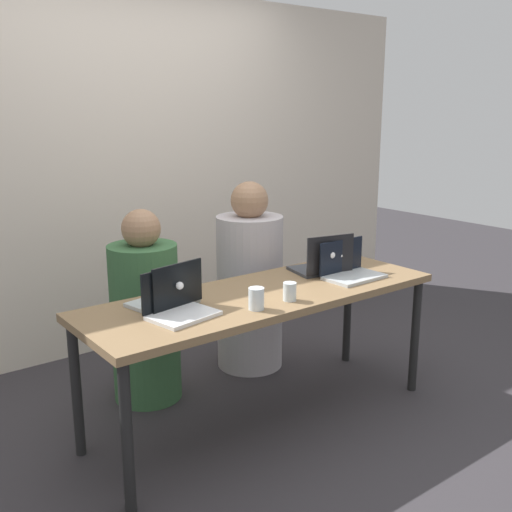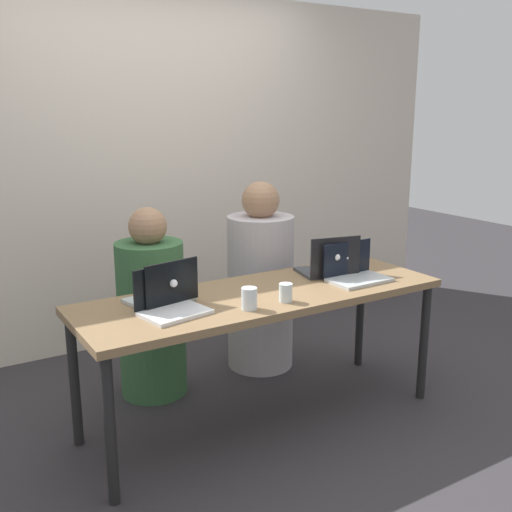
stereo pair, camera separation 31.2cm
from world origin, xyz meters
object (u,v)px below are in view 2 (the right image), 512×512
person_on_left (151,313)px  laptop_front_right (355,272)px  laptop_back_right (329,266)px  water_glass_left (249,300)px  person_on_right (260,286)px  laptop_front_left (170,303)px  water_glass_center (286,294)px  laptop_back_left (164,294)px

person_on_left → laptop_front_right: (0.93, -0.70, 0.28)m
laptop_back_right → water_glass_left: laptop_back_right is taller
person_on_left → laptop_back_right: size_ratio=3.23×
person_on_right → laptop_front_left: bearing=38.7°
water_glass_center → person_on_left: bearing=115.7°
person_on_right → laptop_front_right: (0.18, -0.70, 0.23)m
water_glass_center → laptop_back_left: bearing=151.1°
laptop_back_right → laptop_back_left: size_ratio=1.03×
laptop_back_right → laptop_back_left: bearing=10.9°
laptop_back_right → laptop_front_left: 1.05m
laptop_back_right → person_on_right: bearing=-65.2°
water_glass_left → laptop_back_right: bearing=21.7°
water_glass_left → person_on_right: bearing=54.9°
laptop_front_left → laptop_back_left: (0.03, 0.14, 0.00)m
laptop_back_left → water_glass_left: size_ratio=3.19×
laptop_back_right → laptop_front_right: bearing=121.2°
person_on_right → laptop_back_left: (-0.89, -0.52, 0.24)m
laptop_front_right → person_on_left: bearing=141.9°
person_on_right → water_glass_left: 1.03m
person_on_left → laptop_front_left: 0.74m
person_on_right → laptop_back_left: 1.06m
person_on_right → water_glass_left: (-0.57, -0.82, 0.23)m
person_on_left → laptop_back_right: 1.07m
water_glass_left → laptop_front_right: bearing=8.8°
laptop_back_right → laptop_back_left: (-1.01, 0.02, -0.00)m
laptop_back_right → water_glass_center: size_ratio=3.77×
person_on_right → laptop_front_left: person_on_right is taller
person_on_left → laptop_front_right: size_ratio=3.29×
person_on_left → laptop_back_right: bearing=137.5°
laptop_front_right → laptop_back_right: 0.17m
person_on_left → water_glass_center: 0.94m
person_on_left → person_on_right: 0.75m
laptop_front_right → laptop_front_left: laptop_front_left is taller
water_glass_center → laptop_front_left: bearing=165.3°
laptop_front_right → laptop_back_right: size_ratio=0.98×
laptop_back_right → water_glass_left: (-0.70, -0.28, -0.01)m
laptop_front_right → water_glass_center: bearing=-169.6°
laptop_front_left → water_glass_center: laptop_front_left is taller
person_on_right → water_glass_left: bearing=57.6°
person_on_left → water_glass_left: (0.18, -0.82, 0.28)m
laptop_back_left → water_glass_center: (0.53, -0.29, -0.01)m
water_glass_center → person_on_right: bearing=66.0°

